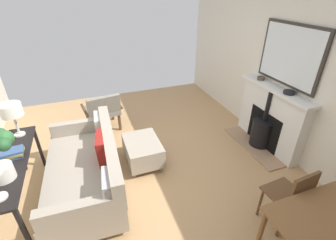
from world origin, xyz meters
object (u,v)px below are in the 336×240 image
at_px(armchair_accent, 103,109).
at_px(console_table, 15,167).
at_px(table_lamp_near_end, 11,111).
at_px(book_stack, 12,153).
at_px(mantel_bowl_near, 261,78).
at_px(sofa, 88,169).
at_px(dining_chair_near_fireplace, 292,195).
at_px(fireplace, 268,121).
at_px(ottoman, 143,150).
at_px(mantel_bowl_far, 289,92).

xyz_separation_m(armchair_accent, console_table, (1.19, 1.53, 0.18)).
xyz_separation_m(table_lamp_near_end, book_stack, (-0.00, 0.50, -0.32)).
bearing_deg(armchair_accent, table_lamp_near_end, 38.09).
bearing_deg(table_lamp_near_end, mantel_bowl_near, 177.68).
bearing_deg(book_stack, armchair_accent, -129.59).
height_order(sofa, dining_chair_near_fireplace, dining_chair_near_fireplace).
height_order(armchair_accent, book_stack, book_stack).
distance_m(fireplace, book_stack, 3.82).
xyz_separation_m(ottoman, table_lamp_near_end, (1.64, -0.29, 0.85)).
bearing_deg(fireplace, dining_chair_near_fireplace, 57.99).
bearing_deg(mantel_bowl_near, sofa, 8.27).
height_order(armchair_accent, table_lamp_near_end, table_lamp_near_end).
distance_m(sofa, book_stack, 0.91).
distance_m(mantel_bowl_far, ottoman, 2.41).
bearing_deg(console_table, mantel_bowl_far, 176.98).
xyz_separation_m(mantel_bowl_near, mantel_bowl_far, (0.00, 0.64, -0.00)).
relative_size(mantel_bowl_far, console_table, 0.10).
relative_size(fireplace, armchair_accent, 1.83).
height_order(armchair_accent, dining_chair_near_fireplace, dining_chair_near_fireplace).
xyz_separation_m(mantel_bowl_far, book_stack, (3.83, -0.29, -0.35)).
relative_size(mantel_bowl_near, book_stack, 0.47).
bearing_deg(sofa, mantel_bowl_far, 176.22).
height_order(armchair_accent, console_table, armchair_accent).
bearing_deg(ottoman, console_table, 10.38).
height_order(mantel_bowl_near, mantel_bowl_far, mantel_bowl_near).
relative_size(mantel_bowl_far, ottoman, 0.23).
height_order(fireplace, book_stack, fireplace).
distance_m(ottoman, dining_chair_near_fireplace, 2.15).
height_order(mantel_bowl_far, sofa, mantel_bowl_far).
bearing_deg(dining_chair_near_fireplace, book_stack, -27.30).
distance_m(sofa, console_table, 0.85).
distance_m(console_table, table_lamp_near_end, 0.75).
distance_m(sofa, table_lamp_near_end, 1.25).
distance_m(mantel_bowl_far, sofa, 3.13).
bearing_deg(mantel_bowl_far, book_stack, -4.36).
xyz_separation_m(mantel_bowl_far, console_table, (3.83, -0.20, -0.49)).
bearing_deg(dining_chair_near_fireplace, console_table, -25.86).
height_order(mantel_bowl_near, armchair_accent, mantel_bowl_near).
distance_m(fireplace, dining_chair_near_fireplace, 1.71).
bearing_deg(book_stack, ottoman, -172.67).
bearing_deg(mantel_bowl_far, fireplace, -86.23).
distance_m(fireplace, sofa, 3.01).
bearing_deg(mantel_bowl_far, table_lamp_near_end, -11.73).
bearing_deg(mantel_bowl_far, console_table, -3.02).
distance_m(mantel_bowl_far, table_lamp_near_end, 3.91).
bearing_deg(fireplace, table_lamp_near_end, -8.28).
xyz_separation_m(mantel_bowl_near, armchair_accent, (2.64, -1.09, -0.67)).
distance_m(mantel_bowl_near, book_stack, 3.86).
relative_size(console_table, table_lamp_near_end, 3.37).
distance_m(table_lamp_near_end, dining_chair_near_fireplace, 3.58).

